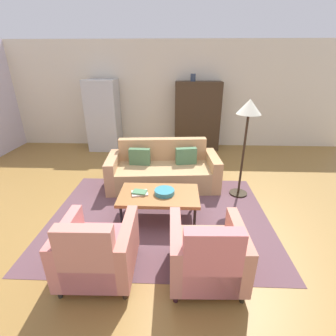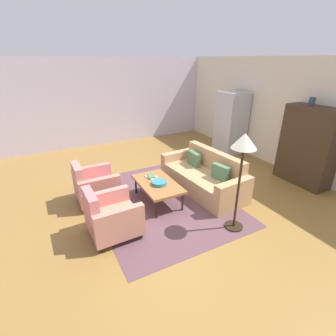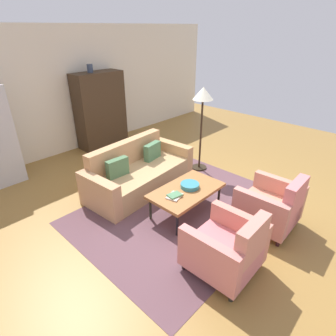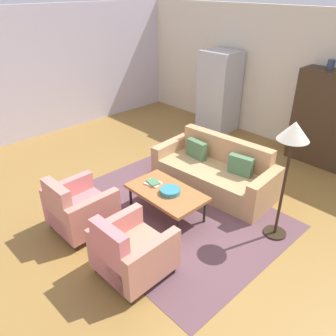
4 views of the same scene
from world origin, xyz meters
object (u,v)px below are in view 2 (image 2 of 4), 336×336
at_px(armchair_left, 93,187).
at_px(vase_tall, 312,101).
at_px(armchair_right, 110,217).
at_px(cabinet, 308,147).
at_px(coffee_table, 158,184).
at_px(book_stack, 151,176).
at_px(refrigerator, 231,123).
at_px(fruit_bowl, 159,183).
at_px(floor_lamp, 243,151).
at_px(couch, 205,177).

relative_size(armchair_left, vase_tall, 4.84).
bearing_deg(armchair_right, cabinet, 85.84).
bearing_deg(coffee_table, cabinet, 77.01).
distance_m(armchair_right, book_stack, 1.46).
xyz_separation_m(coffee_table, refrigerator, (-1.74, 3.34, 0.53)).
bearing_deg(coffee_table, fruit_bowl, 0.00).
distance_m(armchair_right, vase_tall, 4.86).
distance_m(book_stack, vase_tall, 3.85).
height_order(coffee_table, floor_lamp, floor_lamp).
bearing_deg(cabinet, armchair_right, -92.38).
bearing_deg(coffee_table, floor_lamp, 29.99).
bearing_deg(fruit_bowl, book_stack, -178.54).
bearing_deg(vase_tall, cabinet, 1.81).
bearing_deg(refrigerator, coffee_table, -62.51).
bearing_deg(armchair_right, floor_lamp, 65.98).
distance_m(couch, refrigerator, 2.83).
distance_m(couch, fruit_bowl, 1.20).
distance_m(couch, armchair_right, 2.43).
xyz_separation_m(couch, armchair_right, (0.61, -2.35, 0.06)).
bearing_deg(couch, coffee_table, 85.76).
xyz_separation_m(armchair_right, cabinet, (0.19, 4.61, 0.56)).
bearing_deg(cabinet, book_stack, -107.44).
relative_size(couch, floor_lamp, 1.26).
bearing_deg(book_stack, armchair_left, -104.93).
height_order(couch, fruit_bowl, couch).
relative_size(armchair_left, cabinet, 0.49).
bearing_deg(cabinet, refrigerator, -177.63).
bearing_deg(fruit_bowl, armchair_right, -66.02).
height_order(fruit_bowl, floor_lamp, floor_lamp).
height_order(armchair_right, floor_lamp, floor_lamp).
height_order(vase_tall, floor_lamp, vase_tall).
bearing_deg(coffee_table, refrigerator, 117.49).
relative_size(coffee_table, refrigerator, 0.65).
xyz_separation_m(coffee_table, vase_tall, (0.64, 3.44, 1.50)).
bearing_deg(floor_lamp, vase_tall, 106.35).
bearing_deg(vase_tall, floor_lamp, -73.65).
bearing_deg(vase_tall, book_stack, -105.17).
xyz_separation_m(couch, fruit_bowl, (0.09, -1.19, 0.18)).
bearing_deg(armchair_left, book_stack, 73.97).
distance_m(refrigerator, floor_lamp, 4.07).
distance_m(armchair_right, refrigerator, 5.11).
relative_size(vase_tall, refrigerator, 0.10).
bearing_deg(refrigerator, cabinet, 2.37).
relative_size(cabinet, vase_tall, 9.89).
height_order(cabinet, floor_lamp, cabinet).
height_order(coffee_table, fruit_bowl, fruit_bowl).
bearing_deg(floor_lamp, armchair_left, -135.43).
height_order(couch, refrigerator, refrigerator).
bearing_deg(fruit_bowl, coffee_table, -180.00).
bearing_deg(armchair_right, vase_tall, 87.71).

